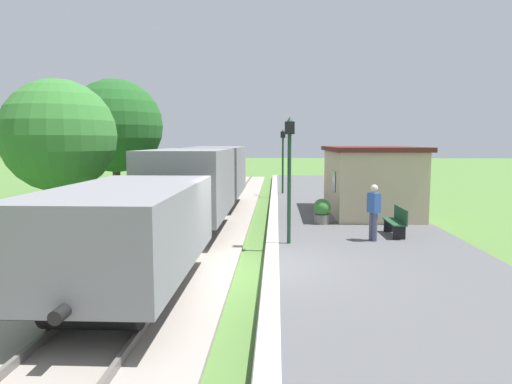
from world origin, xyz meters
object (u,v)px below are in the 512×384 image
Objects in this scene: tree_trackside_mid at (59,136)px; tree_field_left at (113,130)px; person_waiting at (374,210)px; station_hut at (370,180)px; potted_planter at (322,211)px; tree_trackside_far at (116,126)px; lamp_post_near at (289,157)px; freight_train at (193,189)px; bench_near_hut at (397,221)px; lamp_post_far at (283,149)px.

tree_trackside_mid is 0.85× the size of tree_field_left.
station_hut is at bearing -124.56° from person_waiting.
tree_trackside_far reaches higher than potted_planter.
tree_trackside_mid is at bearing 169.19° from lamp_post_near.
person_waiting is 0.28× the size of tree_field_left.
freight_train reaches higher than potted_planter.
tree_field_left is (-2.79, 7.51, -0.02)m from tree_trackside_far.
tree_trackside_mid is at bearing 179.26° from bench_near_hut.
freight_train is 3.34× the size of station_hut.
potted_planter is at bearing 68.80° from lamp_post_near.
person_waiting is 3.17m from potted_planter.
tree_trackside_far reaches higher than station_hut.
tree_trackside_mid reaches higher than freight_train.
freight_train is 4.74m from potted_planter.
tree_field_left is at bearing 133.90° from potted_planter.
lamp_post_far reaches higher than freight_train.
tree_field_left is at bearing 119.31° from freight_train.
lamp_post_far is (3.28, 10.72, 1.20)m from freight_train.
tree_trackside_far reaches higher than lamp_post_near.
bench_near_hut is 0.24× the size of tree_trackside_far.
station_hut is at bearing 49.61° from potted_planter.
lamp_post_far is at bearing 57.71° from tree_trackside_mid.
station_hut reaches higher than freight_train.
person_waiting is 10.32m from tree_trackside_mid.
freight_train is 3.13× the size of tree_trackside_far.
tree_trackside_mid is (-10.98, -4.53, 1.77)m from station_hut.
bench_near_hut is 0.24× the size of tree_field_left.
lamp_post_near reaches higher than station_hut.
tree_field_left is (-14.33, 9.98, 2.30)m from station_hut.
tree_trackside_far reaches higher than person_waiting.
potted_planter is 4.15m from lamp_post_near.
lamp_post_far reaches higher than potted_planter.
tree_trackside_far is at bearing 148.14° from bench_near_hut.
potted_planter is at bearing 12.38° from tree_trackside_mid.
lamp_post_near is (3.28, -2.52, 1.20)m from freight_train.
freight_train is 5.24× the size of lamp_post_far.
lamp_post_near reaches higher than person_waiting.
station_hut is 5.57m from person_waiting.
lamp_post_near is (-3.47, -1.28, 2.08)m from bench_near_hut.
lamp_post_far is 13.99m from tree_trackside_mid.
person_waiting is 13.11m from lamp_post_far.
tree_field_left is at bearing 166.00° from lamp_post_far.
lamp_post_near is (-3.52, -5.96, 1.15)m from station_hut.
bench_near_hut is 0.88× the size of person_waiting.
person_waiting is 20.63m from tree_field_left.
tree_field_left is (-3.35, 14.51, 0.54)m from tree_trackside_mid.
potted_planter is 17.77m from tree_field_left.
tree_field_left reaches higher than bench_near_hut.
tree_trackside_mid is at bearing -77.00° from tree_field_left.
freight_train is 21.18× the size of potted_planter.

